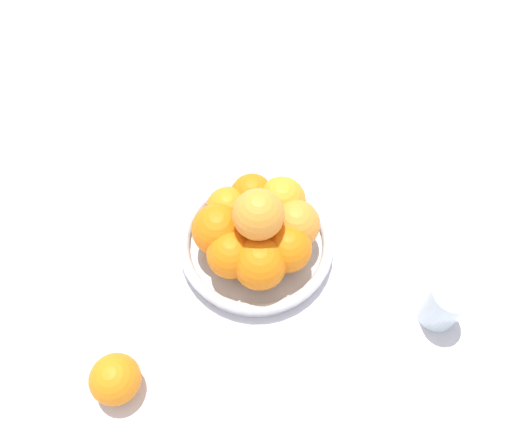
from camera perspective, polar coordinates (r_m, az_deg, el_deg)
The scene contains 5 objects.
ground_plane at distance 0.85m, azimuth 0.00°, elevation -3.57°, with size 4.00×4.00×0.00m, color silver.
fruit_bowl at distance 0.83m, azimuth 0.00°, elevation -3.04°, with size 0.26×0.26×0.03m.
orange_pile at distance 0.77m, azimuth 0.16°, elevation -1.28°, with size 0.19×0.20×0.14m.
stray_orange at distance 0.76m, azimuth -15.79°, elevation -17.45°, with size 0.07×0.07×0.07m, color orange.
drinking_glass at distance 0.81m, azimuth 20.66°, elevation -9.35°, with size 0.06×0.06×0.09m, color silver.
Camera 1 is at (-0.17, 0.34, 0.75)m, focal length 35.00 mm.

